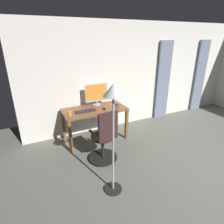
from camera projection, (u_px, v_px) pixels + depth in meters
The scene contains 12 objects.
back_room_partition at pixel (142, 74), 4.95m from camera, with size 6.22×0.10×2.57m, color silver.
curtain_left_panel at pixel (200, 77), 5.79m from camera, with size 0.39×0.06×2.13m, color slate.
curtain_right_panel at pixel (163, 81), 5.20m from camera, with size 0.42×0.06×2.13m, color slate.
desk at pixel (95, 113), 4.15m from camera, with size 1.38×0.68×0.75m.
office_chair at pixel (104, 139), 3.44m from camera, with size 0.56×0.56×1.04m.
computer_monitor at pixel (96, 93), 4.25m from camera, with size 0.53×0.18×0.50m.
computer_keyboard at pixel (85, 111), 3.95m from camera, with size 0.43×0.14×0.02m, color #232328.
computer_mouse at pixel (104, 108), 4.07m from camera, with size 0.06×0.10×0.04m, color black.
cell_phone_by_monitor at pixel (117, 105), 4.35m from camera, with size 0.07×0.14×0.01m, color black.
cell_phone_face_up at pixel (117, 107), 4.18m from camera, with size 0.07×0.14×0.01m, color #333338.
mug_coffee at pixel (69, 114), 3.73m from camera, with size 0.13×0.08×0.09m.
floor_lamp at pixel (113, 112), 2.44m from camera, with size 0.28×0.28×1.68m.
Camera 1 is at (2.91, 1.06, 2.22)m, focal length 30.13 mm.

